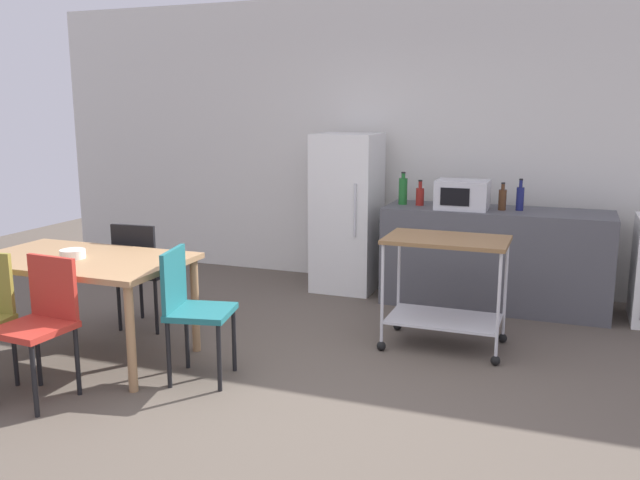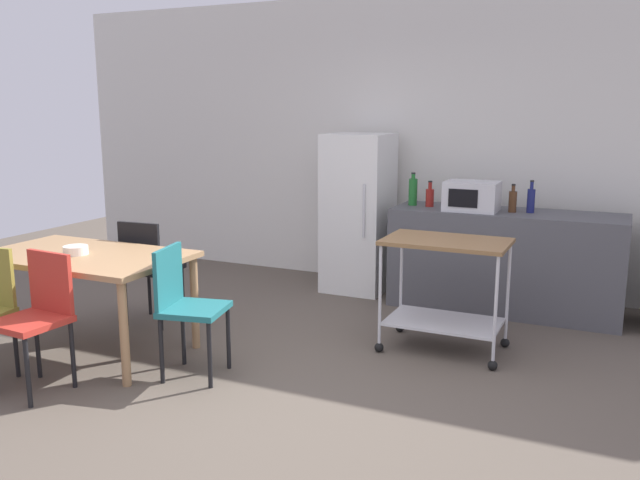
{
  "view_description": "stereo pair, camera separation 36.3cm",
  "coord_description": "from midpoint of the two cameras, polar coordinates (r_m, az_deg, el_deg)",
  "views": [
    {
      "loc": [
        1.5,
        -3.49,
        1.81
      ],
      "look_at": [
        -0.27,
        1.2,
        0.8
      ],
      "focal_mm": 37.41,
      "sensor_mm": 36.0,
      "label": 1
    },
    {
      "loc": [
        1.84,
        -3.35,
        1.81
      ],
      "look_at": [
        -0.27,
        1.2,
        0.8
      ],
      "focal_mm": 37.41,
      "sensor_mm": 36.0,
      "label": 2
    }
  ],
  "objects": [
    {
      "name": "ground_plane",
      "position": [
        4.22,
        -1.08,
        -14.05
      ],
      "size": [
        12.0,
        12.0,
        0.0
      ],
      "primitive_type": "plane",
      "color": "brown"
    },
    {
      "name": "back_wall",
      "position": [
        6.84,
        10.8,
        8.17
      ],
      "size": [
        8.4,
        0.12,
        2.9
      ],
      "primitive_type": "cube",
      "color": "silver",
      "rests_on": "ground_plane"
    },
    {
      "name": "kitchen_counter",
      "position": [
        6.22,
        17.14,
        -1.76
      ],
      "size": [
        2.0,
        0.64,
        0.9
      ],
      "primitive_type": "cube",
      "color": "#4C4C51",
      "rests_on": "ground_plane"
    },
    {
      "name": "dining_table",
      "position": [
        5.13,
        -17.64,
        -1.99
      ],
      "size": [
        1.5,
        0.9,
        0.75
      ],
      "color": "#A37A51",
      "rests_on": "ground_plane"
    },
    {
      "name": "chair_red",
      "position": [
        4.58,
        -20.93,
        -5.79
      ],
      "size": [
        0.43,
        0.43,
        0.89
      ],
      "rotation": [
        0.0,
        0.0,
        -0.07
      ],
      "color": "#B72D23",
      "rests_on": "ground_plane"
    },
    {
      "name": "chair_teal",
      "position": [
        4.55,
        -9.23,
        -5.28
      ],
      "size": [
        0.47,
        0.47,
        0.89
      ],
      "rotation": [
        0.0,
        0.0,
        1.78
      ],
      "color": "#1E666B",
      "rests_on": "ground_plane"
    },
    {
      "name": "chair_black",
      "position": [
        5.67,
        -12.71,
        -2.08
      ],
      "size": [
        0.43,
        0.43,
        0.89
      ],
      "rotation": [
        0.0,
        0.0,
        3.22
      ],
      "color": "black",
      "rests_on": "ground_plane"
    },
    {
      "name": "refrigerator",
      "position": [
        6.59,
        4.87,
        2.32
      ],
      "size": [
        0.6,
        0.63,
        1.55
      ],
      "color": "white",
      "rests_on": "ground_plane"
    },
    {
      "name": "kitchen_cart",
      "position": [
        5.06,
        12.7,
        -3.06
      ],
      "size": [
        0.91,
        0.57,
        0.85
      ],
      "color": "brown",
      "rests_on": "ground_plane"
    },
    {
      "name": "bottle_olive_oil",
      "position": [
        6.3,
        9.6,
        4.12
      ],
      "size": [
        0.08,
        0.08,
        0.31
      ],
      "color": "#1E6628",
      "rests_on": "kitchen_counter"
    },
    {
      "name": "bottle_soda",
      "position": [
        6.25,
        11.03,
        3.65
      ],
      "size": [
        0.08,
        0.08,
        0.24
      ],
      "color": "maroon",
      "rests_on": "kitchen_counter"
    },
    {
      "name": "microwave",
      "position": [
        6.08,
        14.54,
        3.65
      ],
      "size": [
        0.46,
        0.35,
        0.26
      ],
      "color": "silver",
      "rests_on": "kitchen_counter"
    },
    {
      "name": "bottle_sesame_oil",
      "position": [
        6.09,
        17.81,
        3.2
      ],
      "size": [
        0.07,
        0.07,
        0.25
      ],
      "color": "#4C2D19",
      "rests_on": "kitchen_counter"
    },
    {
      "name": "bottle_soy_sauce",
      "position": [
        6.11,
        19.24,
        3.26
      ],
      "size": [
        0.07,
        0.07,
        0.28
      ],
      "color": "navy",
      "rests_on": "kitchen_counter"
    },
    {
      "name": "fruit_bowl",
      "position": [
        5.1,
        -18.29,
        -0.84
      ],
      "size": [
        0.18,
        0.18,
        0.06
      ],
      "primitive_type": "cylinder",
      "color": "white",
      "rests_on": "dining_table"
    }
  ]
}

